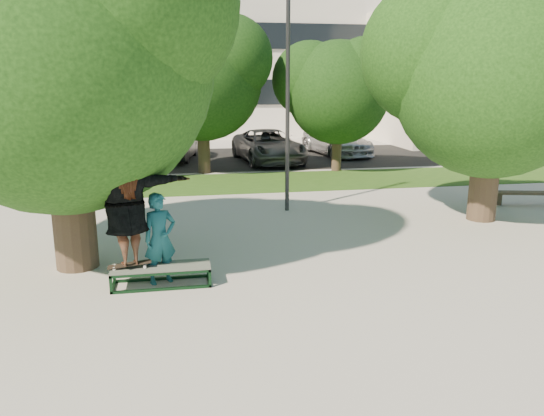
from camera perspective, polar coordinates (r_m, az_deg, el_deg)
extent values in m
plane|color=#A6A299|center=(10.67, 1.92, -6.74)|extent=(120.00, 120.00, 0.00)
cube|color=#214614|center=(19.87, -1.07, 2.82)|extent=(30.00, 4.00, 0.02)
cube|color=black|center=(26.13, -5.57, 5.31)|extent=(40.00, 8.00, 0.01)
cylinder|color=#38281E|center=(11.17, -20.77, 1.84)|extent=(0.84, 0.84, 3.20)
sphere|color=#13340E|center=(10.98, -21.87, 14.56)|extent=(5.80, 5.80, 5.80)
cylinder|color=#38281E|center=(15.31, 21.99, 4.29)|extent=(0.76, 0.76, 3.00)
sphere|color=#13340E|center=(15.15, 22.76, 12.82)|extent=(5.20, 5.20, 5.20)
sphere|color=#13340E|center=(15.21, 17.07, 15.72)|extent=(3.90, 3.90, 3.90)
cylinder|color=#38281E|center=(21.35, -22.21, 6.34)|extent=(0.44, 0.44, 2.80)
sphere|color=black|center=(21.23, -22.71, 11.85)|extent=(4.40, 4.40, 4.40)
sphere|color=black|center=(22.12, -25.33, 13.06)|extent=(3.30, 3.30, 3.30)
sphere|color=black|center=(20.62, -20.39, 14.18)|extent=(3.08, 3.08, 3.08)
cylinder|color=#38281E|center=(21.92, -7.38, 7.64)|extent=(0.50, 0.50, 3.00)
sphere|color=black|center=(21.81, -7.56, 13.45)|extent=(4.80, 4.80, 4.80)
sphere|color=black|center=(22.51, -10.86, 14.86)|extent=(3.60, 3.60, 3.60)
sphere|color=black|center=(21.43, -4.56, 15.77)|extent=(3.36, 3.36, 3.36)
cylinder|color=#38281E|center=(22.42, 7.00, 7.27)|extent=(0.40, 0.40, 2.60)
sphere|color=black|center=(22.30, 7.15, 12.20)|extent=(4.20, 4.20, 4.20)
sphere|color=black|center=(22.61, 4.08, 13.62)|extent=(3.15, 3.15, 3.15)
sphere|color=black|center=(22.20, 9.93, 14.00)|extent=(2.94, 2.94, 2.94)
cylinder|color=#2D2D30|center=(15.12, 1.69, 10.87)|extent=(0.12, 0.12, 6.00)
cube|color=silver|center=(42.00, -10.71, 19.14)|extent=(30.00, 14.00, 16.00)
cube|color=black|center=(34.72, -10.36, 12.13)|extent=(27.60, 0.12, 1.60)
cube|color=black|center=(34.83, -10.61, 17.89)|extent=(27.60, 0.12, 1.60)
cube|color=silver|center=(37.63, 22.61, 12.95)|extent=(15.00, 10.00, 8.00)
cube|color=#475147|center=(10.02, -11.85, -6.20)|extent=(1.80, 0.60, 0.03)
cylinder|color=white|center=(9.99, -16.63, -6.28)|extent=(0.06, 0.03, 0.06)
cylinder|color=white|center=(10.14, -16.54, -5.98)|extent=(0.06, 0.03, 0.06)
cylinder|color=white|center=(9.94, -13.53, -6.18)|extent=(0.06, 0.03, 0.06)
cylinder|color=white|center=(10.09, -13.48, -5.88)|extent=(0.06, 0.03, 0.06)
cube|color=black|center=(10.02, -15.06, -5.87)|extent=(0.78, 0.20, 0.10)
imported|color=brown|center=(9.75, -15.41, -0.49)|extent=(2.44, 1.36, 1.92)
imported|color=#18555E|center=(10.02, -11.97, -3.22)|extent=(0.74, 0.62, 1.71)
cube|color=#4A3F2C|center=(17.61, 23.23, 0.90)|extent=(0.17, 0.17, 0.36)
cube|color=#4A3F2C|center=(17.94, 26.30, 1.46)|extent=(2.74, 1.01, 0.07)
imported|color=#A4A5A9|center=(25.98, -22.81, 5.74)|extent=(2.23, 4.11, 1.33)
imported|color=black|center=(25.99, -10.29, 6.73)|extent=(2.32, 4.65, 1.47)
imported|color=#5C5B60|center=(24.78, -0.40, 6.67)|extent=(3.07, 5.65, 1.50)
imported|color=silver|center=(27.67, 6.88, 7.30)|extent=(2.99, 5.51, 1.52)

